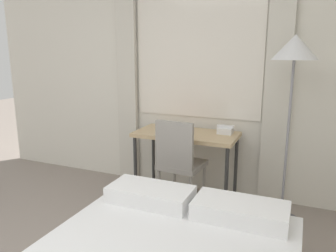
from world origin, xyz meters
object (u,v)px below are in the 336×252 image
at_px(desk_chair, 179,160).
at_px(standing_lamp, 294,66).
at_px(desk, 186,139).
at_px(book, 179,130).
at_px(telephone, 225,130).

bearing_deg(desk_chair, standing_lamp, 15.42).
xyz_separation_m(desk, standing_lamp, (0.99, -0.10, 0.77)).
bearing_deg(book, telephone, 13.63).
bearing_deg(desk_chair, telephone, 53.17).
relative_size(standing_lamp, book, 6.76).
distance_m(desk, book, 0.12).
bearing_deg(desk, telephone, 17.25).
bearing_deg(telephone, desk, -162.75).
height_order(desk_chair, standing_lamp, standing_lamp).
relative_size(desk_chair, telephone, 5.50).
relative_size(telephone, book, 0.68).
height_order(desk, telephone, telephone).
bearing_deg(telephone, desk_chair, -131.83).
distance_m(desk_chair, book, 0.37).
height_order(desk_chair, telephone, desk_chair).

